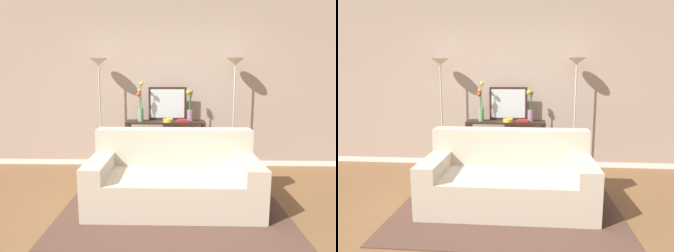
{
  "view_description": "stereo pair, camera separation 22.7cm",
  "coord_description": "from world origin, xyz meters",
  "views": [
    {
      "loc": [
        0.08,
        -2.81,
        1.57
      ],
      "look_at": [
        -0.03,
        1.26,
        0.87
      ],
      "focal_mm": 32.1,
      "sensor_mm": 36.0,
      "label": 1
    },
    {
      "loc": [
        0.3,
        -2.8,
        1.57
      ],
      "look_at": [
        -0.03,
        1.26,
        0.87
      ],
      "focal_mm": 32.1,
      "sensor_mm": 36.0,
      "label": 2
    }
  ],
  "objects": [
    {
      "name": "book_stack",
      "position": [
        0.18,
        1.85,
        0.85
      ],
      "size": [
        0.19,
        0.17,
        0.03
      ],
      "color": "maroon",
      "rests_on": "console_table"
    },
    {
      "name": "couch",
      "position": [
        0.06,
        0.66,
        0.31
      ],
      "size": [
        1.97,
        1.0,
        0.88
      ],
      "color": "#BCB29E",
      "rests_on": "ground"
    },
    {
      "name": "fruit_bowl",
      "position": [
        -0.04,
        1.83,
        0.86
      ],
      "size": [
        0.16,
        0.16,
        0.05
      ],
      "color": "gold",
      "rests_on": "console_table"
    },
    {
      "name": "wall_mirror",
      "position": [
        -0.05,
        2.07,
        1.1
      ],
      "size": [
        0.62,
        0.02,
        0.54
      ],
      "color": "black",
      "rests_on": "console_table"
    },
    {
      "name": "back_wall",
      "position": [
        0.0,
        2.32,
        1.53
      ],
      "size": [
        12.0,
        0.15,
        3.06
      ],
      "color": "white",
      "rests_on": "ground"
    },
    {
      "name": "vase_short_flowers",
      "position": [
        0.31,
        1.98,
        1.04
      ],
      "size": [
        0.12,
        0.12,
        0.51
      ],
      "color": "gray",
      "rests_on": "console_table"
    },
    {
      "name": "floor_lamp_left",
      "position": [
        -1.14,
        1.98,
        1.43
      ],
      "size": [
        0.28,
        0.28,
        1.81
      ],
      "color": "#B7B2A8",
      "rests_on": "ground"
    },
    {
      "name": "floor_lamp_right",
      "position": [
        1.01,
        1.98,
        1.43
      ],
      "size": [
        0.28,
        0.28,
        1.82
      ],
      "color": "#B7B2A8",
      "rests_on": "ground"
    },
    {
      "name": "ground_plane",
      "position": [
        0.0,
        0.0,
        -0.01
      ],
      "size": [
        16.0,
        16.0,
        0.02
      ],
      "primitive_type": "cube",
      "color": "brown"
    },
    {
      "name": "console_table",
      "position": [
        -0.08,
        1.93,
        0.57
      ],
      "size": [
        1.26,
        0.34,
        0.83
      ],
      "color": "black",
      "rests_on": "ground"
    },
    {
      "name": "area_rug",
      "position": [
        0.06,
        0.49,
        0.01
      ],
      "size": [
        2.57,
        1.79,
        0.01
      ],
      "color": "#51382D",
      "rests_on": "ground"
    },
    {
      "name": "vase_tall_flowers",
      "position": [
        -0.48,
        1.91,
        1.07
      ],
      "size": [
        0.11,
        0.11,
        0.63
      ],
      "color": "#669E6B",
      "rests_on": "console_table"
    },
    {
      "name": "book_row_under_console",
      "position": [
        -0.41,
        1.93,
        0.06
      ],
      "size": [
        0.37,
        0.16,
        0.13
      ],
      "color": "#236033",
      "rests_on": "ground"
    }
  ]
}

